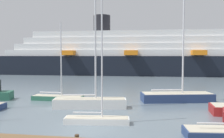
% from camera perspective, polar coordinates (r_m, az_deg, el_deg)
% --- Properties ---
extents(ground_plane, '(600.00, 600.00, 0.00)m').
position_cam_1_polar(ground_plane, '(15.24, -6.33, -15.26)').
color(ground_plane, slate).
extents(sailboat_3, '(5.60, 1.58, 8.35)m').
position_cam_1_polar(sailboat_3, '(26.38, -12.96, -6.49)').
color(sailboat_3, '#2D6B51').
rests_on(sailboat_3, ground_plane).
extents(sailboat_4, '(6.80, 2.48, 12.84)m').
position_cam_1_polar(sailboat_4, '(22.06, -5.32, -7.65)').
color(sailboat_4, white).
rests_on(sailboat_4, ground_plane).
extents(sailboat_5, '(7.70, 3.63, 13.00)m').
position_cam_1_polar(sailboat_5, '(25.98, 15.41, -6.19)').
color(sailboat_5, navy).
rests_on(sailboat_5, ground_plane).
extents(sailboat_7, '(4.68, 1.44, 9.14)m').
position_cam_1_polar(sailboat_7, '(17.16, -3.63, -11.56)').
color(sailboat_7, white).
rests_on(sailboat_7, ground_plane).
extents(cruise_ship, '(85.69, 14.08, 15.15)m').
position_cam_1_polar(cruise_ship, '(60.91, 11.88, 3.23)').
color(cruise_ship, black).
rests_on(cruise_ship, ground_plane).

